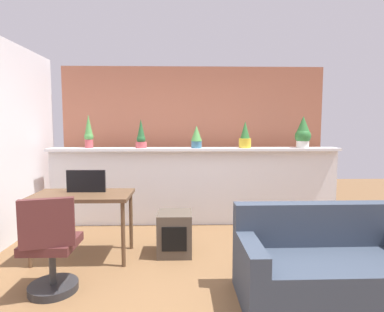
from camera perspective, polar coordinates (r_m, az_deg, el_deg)
name	(u,v)px	position (r m, az deg, el deg)	size (l,w,h in m)	color
ground_plane	(202,289)	(3.19, 1.77, -22.92)	(12.00, 12.00, 0.00)	brown
divider_wall	(195,187)	(4.90, 0.46, -5.65)	(4.37, 0.16, 1.14)	silver
plant_shelf	(195,149)	(4.78, 0.48, 1.24)	(4.37, 0.33, 0.04)	silver
brick_wall_behind	(193,141)	(5.41, 0.25, 2.65)	(4.37, 0.10, 2.50)	#AD664C
potted_plant_0	(89,132)	(5.00, -18.16, 4.08)	(0.14, 0.14, 0.50)	#B7474C
potted_plant_1	(141,136)	(4.81, -9.19, 3.56)	(0.16, 0.16, 0.44)	#B7474C
potted_plant_2	(196,137)	(4.73, 0.81, 3.54)	(0.17, 0.17, 0.34)	#386B84
potted_plant_3	(245,136)	(4.84, 9.56, 3.55)	(0.18, 0.18, 0.40)	gold
potted_plant_4	(303,133)	(5.10, 19.42, 3.98)	(0.24, 0.24, 0.48)	silver
desk	(83,201)	(3.83, -19.14, -7.67)	(1.10, 0.60, 0.75)	brown
tv_monitor	(86,181)	(3.86, -18.58, -4.32)	(0.44, 0.04, 0.26)	black
office_chair	(51,253)	(3.21, -24.13, -15.64)	(0.49, 0.49, 0.91)	#262628
side_cube_shelf	(175,233)	(3.85, -3.15, -13.77)	(0.40, 0.41, 0.50)	#4C4238
couch	(328,268)	(3.15, 23.32, -18.08)	(1.57, 0.78, 0.80)	#333D4C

